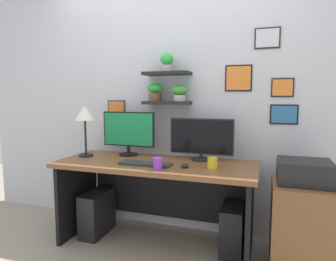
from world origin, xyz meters
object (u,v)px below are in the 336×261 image
object	(u,v)px
printer	(304,172)
computer_tower_right	(233,228)
monitor_right	(201,139)
keyboard	(145,164)
monitor_left	(128,132)
desk_lamp	(85,116)
pen_cup	(158,164)
computer_mouse	(185,166)
desk	(158,184)
drawer_cabinet	(301,227)
coffee_mug	(212,163)
computer_tower_left	(97,213)

from	to	relation	value
printer	computer_tower_right	world-z (taller)	printer
monitor_right	keyboard	xyz separation A→B (m)	(-0.40, -0.34, -0.18)
monitor_left	printer	distance (m)	1.57
desk_lamp	pen_cup	world-z (taller)	desk_lamp
computer_mouse	desk_lamp	size ratio (longest dim) A/B	0.19
monitor_left	computer_tower_right	xyz separation A→B (m)	(1.02, -0.10, -0.78)
desk	pen_cup	size ratio (longest dim) A/B	17.30
desk	monitor_left	size ratio (longest dim) A/B	3.27
keyboard	desk_lamp	size ratio (longest dim) A/B	0.91
desk	pen_cup	xyz separation A→B (m)	(0.12, -0.31, 0.26)
monitor_left	computer_mouse	bearing A→B (deg)	-26.38
pen_cup	printer	bearing A→B (deg)	13.05
desk	keyboard	bearing A→B (deg)	-103.31
computer_mouse	keyboard	bearing A→B (deg)	-177.18
printer	drawer_cabinet	bearing A→B (deg)	0.00
desk_lamp	computer_tower_right	distance (m)	1.67
drawer_cabinet	printer	distance (m)	0.42
desk	coffee_mug	size ratio (longest dim) A/B	19.22
keyboard	drawer_cabinet	distance (m)	1.30
desk_lamp	printer	distance (m)	1.94
monitor_left	drawer_cabinet	bearing A→B (deg)	-8.17
monitor_right	coffee_mug	world-z (taller)	monitor_right
computer_tower_left	coffee_mug	bearing A→B (deg)	-4.61
monitor_left	computer_mouse	world-z (taller)	monitor_left
drawer_cabinet	computer_tower_left	size ratio (longest dim) A/B	1.64
monitor_right	printer	xyz separation A→B (m)	(0.82, -0.22, -0.18)
computer_mouse	computer_tower_left	distance (m)	1.07
desk_lamp	coffee_mug	bearing A→B (deg)	-4.45
keyboard	coffee_mug	size ratio (longest dim) A/B	4.89
computer_tower_right	pen_cup	bearing A→B (deg)	-146.12
coffee_mug	computer_tower_right	size ratio (longest dim) A/B	0.22
desk_lamp	monitor_left	bearing A→B (deg)	27.39
coffee_mug	pen_cup	world-z (taller)	pen_cup
printer	monitor_right	bearing A→B (deg)	164.97
pen_cup	drawer_cabinet	world-z (taller)	pen_cup
desk	keyboard	size ratio (longest dim) A/B	3.93
computer_tower_left	computer_tower_right	xyz separation A→B (m)	(1.27, 0.09, -0.01)
monitor_right	drawer_cabinet	world-z (taller)	monitor_right
monitor_right	desk	bearing A→B (deg)	-155.82
monitor_right	monitor_left	bearing A→B (deg)	-179.99
computer_mouse	printer	world-z (taller)	printer
computer_tower_right	monitor_left	bearing A→B (deg)	174.32
coffee_mug	keyboard	bearing A→B (deg)	-174.03
computer_tower_left	computer_tower_right	distance (m)	1.28
monitor_right	computer_mouse	size ratio (longest dim) A/B	6.37
keyboard	computer_mouse	bearing A→B (deg)	2.82
monitor_right	computer_mouse	xyz separation A→B (m)	(-0.07, -0.32, -0.18)
monitor_right	pen_cup	size ratio (longest dim) A/B	5.73
monitor_right	computer_tower_right	xyz separation A→B (m)	(0.30, -0.10, -0.74)
computer_mouse	drawer_cabinet	bearing A→B (deg)	6.51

